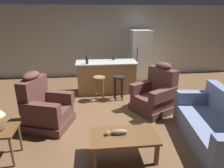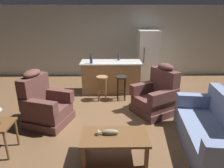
{
  "view_description": "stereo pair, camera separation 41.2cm",
  "coord_description": "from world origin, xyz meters",
  "px_view_note": "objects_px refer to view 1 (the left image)",
  "views": [
    {
      "loc": [
        -0.48,
        -4.45,
        2.29
      ],
      "look_at": [
        0.01,
        -0.1,
        0.75
      ],
      "focal_mm": 32.0,
      "sensor_mm": 36.0,
      "label": 1
    },
    {
      "loc": [
        -0.07,
        -4.48,
        2.29
      ],
      "look_at": [
        0.01,
        -0.1,
        0.75
      ],
      "focal_mm": 32.0,
      "sensor_mm": 36.0,
      "label": 2
    }
  ],
  "objects_px": {
    "bar_stool_left": "(99,84)",
    "coffee_table": "(124,138)",
    "bottle_tall_green": "(87,60)",
    "recliner_near_lamp": "(45,108)",
    "bottle_short_amber": "(114,58)",
    "fish_figurine": "(117,132)",
    "bar_stool_right": "(118,83)",
    "couch": "(216,127)",
    "refrigerator": "(140,55)",
    "end_table": "(1,135)",
    "kitchen_island": "(107,77)",
    "recliner_near_island": "(155,95)"
  },
  "relations": [
    {
      "from": "bar_stool_right",
      "to": "recliner_near_island",
      "type": "bearing_deg",
      "value": -44.76
    },
    {
      "from": "coffee_table",
      "to": "recliner_near_lamp",
      "type": "relative_size",
      "value": 0.92
    },
    {
      "from": "coffee_table",
      "to": "recliner_near_island",
      "type": "relative_size",
      "value": 0.92
    },
    {
      "from": "bar_stool_left",
      "to": "bar_stool_right",
      "type": "height_order",
      "value": "same"
    },
    {
      "from": "bar_stool_left",
      "to": "coffee_table",
      "type": "bearing_deg",
      "value": -83.47
    },
    {
      "from": "end_table",
      "to": "bar_stool_right",
      "type": "bearing_deg",
      "value": 45.46
    },
    {
      "from": "bar_stool_left",
      "to": "couch",
      "type": "bearing_deg",
      "value": -47.9
    },
    {
      "from": "bar_stool_right",
      "to": "refrigerator",
      "type": "relative_size",
      "value": 0.39
    },
    {
      "from": "recliner_near_lamp",
      "to": "fish_figurine",
      "type": "bearing_deg",
      "value": -20.97
    },
    {
      "from": "end_table",
      "to": "refrigerator",
      "type": "bearing_deg",
      "value": 51.36
    },
    {
      "from": "coffee_table",
      "to": "recliner_near_lamp",
      "type": "xyz_separation_m",
      "value": [
        -1.49,
        1.17,
        0.06
      ]
    },
    {
      "from": "coffee_table",
      "to": "bottle_tall_green",
      "type": "distance_m",
      "value": 2.97
    },
    {
      "from": "recliner_near_island",
      "to": "bar_stool_left",
      "type": "xyz_separation_m",
      "value": [
        -1.33,
        0.79,
        0.05
      ]
    },
    {
      "from": "couch",
      "to": "coffee_table",
      "type": "bearing_deg",
      "value": 13.59
    },
    {
      "from": "coffee_table",
      "to": "fish_figurine",
      "type": "distance_m",
      "value": 0.15
    },
    {
      "from": "coffee_table",
      "to": "bottle_short_amber",
      "type": "relative_size",
      "value": 5.48
    },
    {
      "from": "coffee_table",
      "to": "refrigerator",
      "type": "xyz_separation_m",
      "value": [
        1.3,
        4.25,
        0.52
      ]
    },
    {
      "from": "recliner_near_lamp",
      "to": "kitchen_island",
      "type": "height_order",
      "value": "recliner_near_lamp"
    },
    {
      "from": "recliner_near_island",
      "to": "end_table",
      "type": "relative_size",
      "value": 2.14
    },
    {
      "from": "fish_figurine",
      "to": "refrigerator",
      "type": "distance_m",
      "value": 4.46
    },
    {
      "from": "couch",
      "to": "bottle_tall_green",
      "type": "distance_m",
      "value": 3.59
    },
    {
      "from": "fish_figurine",
      "to": "bar_stool_right",
      "type": "distance_m",
      "value": 2.41
    },
    {
      "from": "fish_figurine",
      "to": "recliner_near_island",
      "type": "relative_size",
      "value": 0.28
    },
    {
      "from": "fish_figurine",
      "to": "kitchen_island",
      "type": "bearing_deg",
      "value": 88.4
    },
    {
      "from": "coffee_table",
      "to": "couch",
      "type": "xyz_separation_m",
      "value": [
        1.73,
        0.19,
        -0.02
      ]
    },
    {
      "from": "recliner_near_lamp",
      "to": "recliner_near_island",
      "type": "height_order",
      "value": "same"
    },
    {
      "from": "bar_stool_left",
      "to": "bottle_tall_green",
      "type": "relative_size",
      "value": 2.35
    },
    {
      "from": "fish_figurine",
      "to": "bar_stool_left",
      "type": "xyz_separation_m",
      "value": [
        -0.17,
        2.38,
        0.01
      ]
    },
    {
      "from": "bottle_short_amber",
      "to": "end_table",
      "type": "bearing_deg",
      "value": -125.36
    },
    {
      "from": "recliner_near_lamp",
      "to": "bar_stool_right",
      "type": "distance_m",
      "value": 2.14
    },
    {
      "from": "fish_figurine",
      "to": "bar_stool_left",
      "type": "bearing_deg",
      "value": 94.1
    },
    {
      "from": "kitchen_island",
      "to": "bottle_tall_green",
      "type": "relative_size",
      "value": 6.22
    },
    {
      "from": "bar_stool_right",
      "to": "coffee_table",
      "type": "bearing_deg",
      "value": -96.07
    },
    {
      "from": "fish_figurine",
      "to": "bottle_tall_green",
      "type": "xyz_separation_m",
      "value": [
        -0.48,
        2.79,
        0.6
      ]
    },
    {
      "from": "bottle_tall_green",
      "to": "recliner_near_lamp",
      "type": "bearing_deg",
      "value": -118.42
    },
    {
      "from": "kitchen_island",
      "to": "bottle_short_amber",
      "type": "relative_size",
      "value": 8.97
    },
    {
      "from": "couch",
      "to": "recliner_near_lamp",
      "type": "xyz_separation_m",
      "value": [
        -3.22,
        0.98,
        0.08
      ]
    },
    {
      "from": "fish_figurine",
      "to": "bar_stool_right",
      "type": "bearing_deg",
      "value": 81.32
    },
    {
      "from": "bottle_tall_green",
      "to": "end_table",
      "type": "bearing_deg",
      "value": -117.24
    },
    {
      "from": "bottle_tall_green",
      "to": "bottle_short_amber",
      "type": "height_order",
      "value": "bottle_tall_green"
    },
    {
      "from": "refrigerator",
      "to": "coffee_table",
      "type": "bearing_deg",
      "value": -107.06
    },
    {
      "from": "couch",
      "to": "bar_stool_right",
      "type": "bearing_deg",
      "value": -49.19
    },
    {
      "from": "bar_stool_left",
      "to": "bar_stool_right",
      "type": "xyz_separation_m",
      "value": [
        0.53,
        0.0,
        0.0
      ]
    },
    {
      "from": "couch",
      "to": "end_table",
      "type": "distance_m",
      "value": 3.7
    },
    {
      "from": "coffee_table",
      "to": "recliner_near_lamp",
      "type": "height_order",
      "value": "recliner_near_lamp"
    },
    {
      "from": "fish_figurine",
      "to": "couch",
      "type": "height_order",
      "value": "couch"
    },
    {
      "from": "end_table",
      "to": "couch",
      "type": "bearing_deg",
      "value": 0.42
    },
    {
      "from": "bar_stool_right",
      "to": "bottle_short_amber",
      "type": "bearing_deg",
      "value": 92.87
    },
    {
      "from": "bar_stool_right",
      "to": "refrigerator",
      "type": "height_order",
      "value": "refrigerator"
    },
    {
      "from": "bar_stool_left",
      "to": "kitchen_island",
      "type": "bearing_deg",
      "value": 67.97
    }
  ]
}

